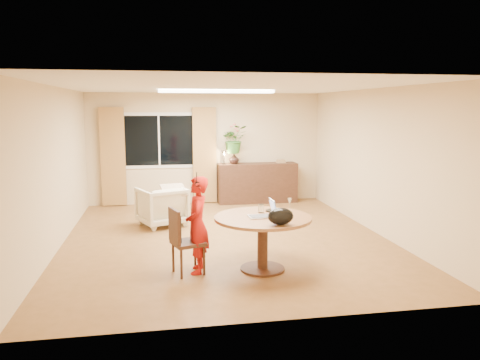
# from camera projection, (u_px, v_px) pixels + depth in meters

# --- Properties ---
(floor) EXTENTS (6.50, 6.50, 0.00)m
(floor) POSITION_uv_depth(u_px,v_px,m) (226.00, 238.00, 8.15)
(floor) COLOR brown
(floor) RESTS_ON ground
(ceiling) EXTENTS (6.50, 6.50, 0.00)m
(ceiling) POSITION_uv_depth(u_px,v_px,m) (225.00, 87.00, 7.76)
(ceiling) COLOR white
(ceiling) RESTS_ON wall_back
(wall_back) EXTENTS (5.50, 0.00, 5.50)m
(wall_back) POSITION_uv_depth(u_px,v_px,m) (206.00, 148.00, 11.12)
(wall_back) COLOR #D3B789
(wall_back) RESTS_ON floor
(wall_left) EXTENTS (0.00, 6.50, 6.50)m
(wall_left) POSITION_uv_depth(u_px,v_px,m) (56.00, 168.00, 7.48)
(wall_left) COLOR #D3B789
(wall_left) RESTS_ON floor
(wall_right) EXTENTS (0.00, 6.50, 6.50)m
(wall_right) POSITION_uv_depth(u_px,v_px,m) (377.00, 161.00, 8.43)
(wall_right) COLOR #D3B789
(wall_right) RESTS_ON floor
(window) EXTENTS (1.70, 0.03, 1.30)m
(window) POSITION_uv_depth(u_px,v_px,m) (159.00, 141.00, 10.88)
(window) COLOR white
(window) RESTS_ON wall_back
(curtain_left) EXTENTS (0.55, 0.08, 2.25)m
(curtain_left) POSITION_uv_depth(u_px,v_px,m) (113.00, 157.00, 10.68)
(curtain_left) COLOR olive
(curtain_left) RESTS_ON wall_back
(curtain_right) EXTENTS (0.55, 0.08, 2.25)m
(curtain_right) POSITION_uv_depth(u_px,v_px,m) (205.00, 155.00, 11.04)
(curtain_right) COLOR olive
(curtain_right) RESTS_ON wall_back
(ceiling_panel) EXTENTS (2.20, 0.35, 0.05)m
(ceiling_panel) POSITION_uv_depth(u_px,v_px,m) (216.00, 91.00, 8.93)
(ceiling_panel) COLOR white
(ceiling_panel) RESTS_ON ceiling
(dining_table) EXTENTS (1.35, 1.35, 0.77)m
(dining_table) POSITION_uv_depth(u_px,v_px,m) (263.00, 228.00, 6.49)
(dining_table) COLOR brown
(dining_table) RESTS_ON floor
(dining_chair) EXTENTS (0.54, 0.52, 0.92)m
(dining_chair) POSITION_uv_depth(u_px,v_px,m) (188.00, 241.00, 6.37)
(dining_chair) COLOR #311C10
(dining_chair) RESTS_ON floor
(child) EXTENTS (0.52, 0.37, 1.34)m
(child) POSITION_uv_depth(u_px,v_px,m) (197.00, 225.00, 6.40)
(child) COLOR red
(child) RESTS_ON floor
(laptop) EXTENTS (0.39, 0.27, 0.25)m
(laptop) POSITION_uv_depth(u_px,v_px,m) (262.00, 208.00, 6.41)
(laptop) COLOR #B7B7BC
(laptop) RESTS_ON dining_table
(tumbler) EXTENTS (0.09, 0.09, 0.12)m
(tumbler) POSITION_uv_depth(u_px,v_px,m) (261.00, 208.00, 6.71)
(tumbler) COLOR white
(tumbler) RESTS_ON dining_table
(wine_glass) EXTENTS (0.07, 0.07, 0.21)m
(wine_glass) POSITION_uv_depth(u_px,v_px,m) (290.00, 205.00, 6.74)
(wine_glass) COLOR white
(wine_glass) RESTS_ON dining_table
(pot_lid) EXTENTS (0.24, 0.24, 0.03)m
(pot_lid) POSITION_uv_depth(u_px,v_px,m) (273.00, 210.00, 6.80)
(pot_lid) COLOR white
(pot_lid) RESTS_ON dining_table
(handbag) EXTENTS (0.38, 0.27, 0.23)m
(handbag) POSITION_uv_depth(u_px,v_px,m) (281.00, 216.00, 5.98)
(handbag) COLOR black
(handbag) RESTS_ON dining_table
(armchair) EXTENTS (1.06, 1.08, 0.76)m
(armchair) POSITION_uv_depth(u_px,v_px,m) (162.00, 206.00, 9.02)
(armchair) COLOR beige
(armchair) RESTS_ON floor
(throw) EXTENTS (0.54, 0.62, 0.03)m
(throw) POSITION_uv_depth(u_px,v_px,m) (174.00, 186.00, 8.97)
(throw) COLOR beige
(throw) RESTS_ON armchair
(sideboard) EXTENTS (1.89, 0.46, 0.94)m
(sideboard) POSITION_uv_depth(u_px,v_px,m) (257.00, 183.00, 11.22)
(sideboard) COLOR #311C10
(sideboard) RESTS_ON floor
(vase) EXTENTS (0.30, 0.30, 0.25)m
(vase) POSITION_uv_depth(u_px,v_px,m) (234.00, 159.00, 11.03)
(vase) COLOR black
(vase) RESTS_ON sideboard
(bouquet) EXTENTS (0.67, 0.60, 0.66)m
(bouquet) POSITION_uv_depth(u_px,v_px,m) (234.00, 139.00, 10.96)
(bouquet) COLOR #306224
(bouquet) RESTS_ON vase
(book_stack) EXTENTS (0.22, 0.18, 0.08)m
(book_stack) POSITION_uv_depth(u_px,v_px,m) (281.00, 161.00, 11.24)
(book_stack) COLOR olive
(book_stack) RESTS_ON sideboard
(desk_lamp) EXTENTS (0.14, 0.14, 0.34)m
(desk_lamp) POSITION_uv_depth(u_px,v_px,m) (224.00, 157.00, 10.93)
(desk_lamp) COLOR black
(desk_lamp) RESTS_ON sideboard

